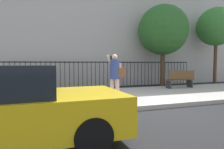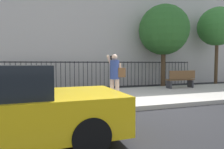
{
  "view_description": "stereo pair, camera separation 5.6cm",
  "coord_description": "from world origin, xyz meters",
  "px_view_note": "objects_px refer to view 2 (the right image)",
  "views": [
    {
      "loc": [
        -3.49,
        -5.37,
        1.48
      ],
      "look_at": [
        -1.07,
        1.63,
        1.06
      ],
      "focal_mm": 31.18,
      "sensor_mm": 36.0,
      "label": 1
    },
    {
      "loc": [
        -3.44,
        -5.38,
        1.48
      ],
      "look_at": [
        -1.07,
        1.63,
        1.06
      ],
      "focal_mm": 31.18,
      "sensor_mm": 36.0,
      "label": 2
    }
  ],
  "objects_px": {
    "pedestrian_on_phone": "(115,73)",
    "street_tree_mid": "(217,27)",
    "street_tree_near": "(164,30)",
    "taxi_yellow": "(1,108)",
    "street_bench": "(181,79)"
  },
  "relations": [
    {
      "from": "taxi_yellow",
      "to": "street_tree_near",
      "type": "relative_size",
      "value": 0.82
    },
    {
      "from": "street_tree_near",
      "to": "pedestrian_on_phone",
      "type": "bearing_deg",
      "value": -139.36
    },
    {
      "from": "pedestrian_on_phone",
      "to": "street_tree_near",
      "type": "bearing_deg",
      "value": 40.64
    },
    {
      "from": "street_bench",
      "to": "street_tree_near",
      "type": "relative_size",
      "value": 0.31
    },
    {
      "from": "pedestrian_on_phone",
      "to": "street_tree_mid",
      "type": "xyz_separation_m",
      "value": [
        8.67,
        3.67,
        2.85
      ]
    },
    {
      "from": "pedestrian_on_phone",
      "to": "street_tree_mid",
      "type": "distance_m",
      "value": 9.83
    },
    {
      "from": "street_bench",
      "to": "street_tree_mid",
      "type": "xyz_separation_m",
      "value": [
        4.2,
        1.68,
        3.31
      ]
    },
    {
      "from": "street_tree_mid",
      "to": "street_tree_near",
      "type": "bearing_deg",
      "value": 175.08
    },
    {
      "from": "street_tree_near",
      "to": "street_tree_mid",
      "type": "bearing_deg",
      "value": -4.92
    },
    {
      "from": "street_tree_mid",
      "to": "street_bench",
      "type": "bearing_deg",
      "value": -158.24
    },
    {
      "from": "street_tree_near",
      "to": "street_tree_mid",
      "type": "height_order",
      "value": "street_tree_mid"
    },
    {
      "from": "street_bench",
      "to": "taxi_yellow",
      "type": "bearing_deg",
      "value": -147.17
    },
    {
      "from": "pedestrian_on_phone",
      "to": "street_tree_mid",
      "type": "bearing_deg",
      "value": 22.94
    },
    {
      "from": "street_tree_near",
      "to": "street_tree_mid",
      "type": "xyz_separation_m",
      "value": [
        3.99,
        -0.34,
        0.39
      ]
    },
    {
      "from": "taxi_yellow",
      "to": "street_tree_mid",
      "type": "xyz_separation_m",
      "value": [
        11.82,
        6.59,
        3.26
      ]
    }
  ]
}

